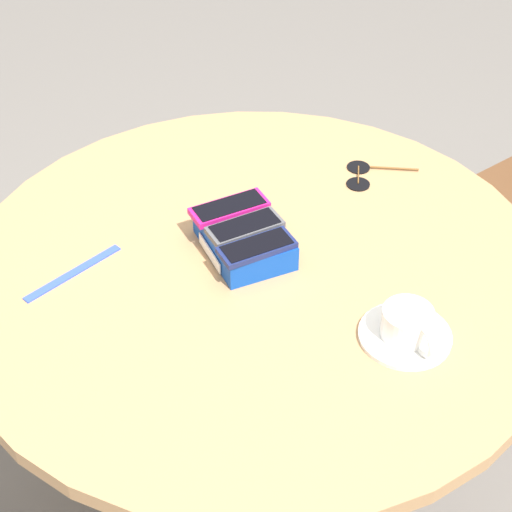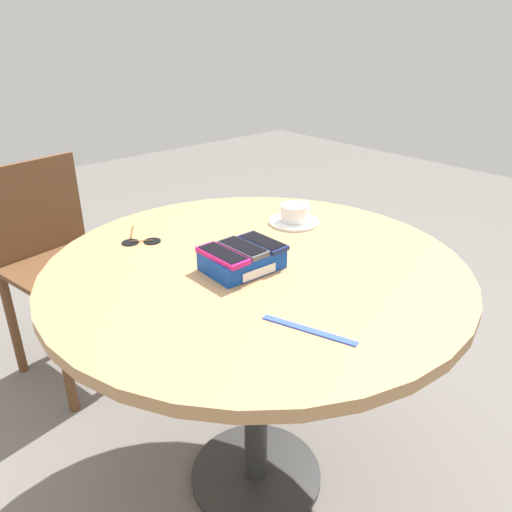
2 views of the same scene
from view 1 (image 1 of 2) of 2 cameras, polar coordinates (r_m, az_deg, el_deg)
The scene contains 10 objects.
ground_plane at distance 2.09m, azimuth 0.00°, elevation -16.36°, with size 8.00×8.00×0.00m, color slate.
round_table at distance 1.59m, azimuth 0.00°, elevation -3.44°, with size 1.06×1.06×0.75m.
phone_box at distance 1.54m, azimuth -0.84°, elevation 1.09°, with size 0.19×0.14×0.05m.
phone_magenta at distance 1.56m, azimuth -1.84°, elevation 3.22°, with size 0.06×0.14×0.01m.
phone_gray at distance 1.52m, azimuth -0.88°, elevation 1.91°, with size 0.06×0.14×0.01m.
phone_navy at distance 1.47m, azimuth 0.06°, elevation 0.59°, with size 0.06×0.13×0.01m.
saucer at distance 1.41m, azimuth 9.90°, elevation -5.24°, with size 0.15×0.15×0.01m, color white.
coffee_cup at distance 1.39m, azimuth 10.11°, elevation -4.45°, with size 0.11×0.08×0.05m.
lanyard_strap at distance 1.54m, azimuth -12.09°, elevation -1.11°, with size 0.20×0.02×0.00m, color blue.
sunglasses at distance 1.76m, azimuth 7.08°, elevation 5.39°, with size 0.10×0.16×0.01m.
Camera 1 is at (1.03, -0.53, 1.74)m, focal length 60.00 mm.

